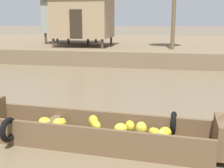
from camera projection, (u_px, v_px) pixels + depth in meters
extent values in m
plane|color=#726047|center=(114.00, 91.00, 10.56)|extent=(300.00, 300.00, 0.00)
cube|color=#756047|center=(147.00, 46.00, 25.17)|extent=(160.00, 20.00, 0.89)
cube|color=brown|center=(94.00, 140.00, 6.05)|extent=(4.92, 1.38, 0.12)
cube|color=brown|center=(101.00, 120.00, 6.47)|extent=(4.86, 0.37, 0.43)
cube|color=brown|center=(85.00, 138.00, 5.51)|extent=(4.86, 0.37, 0.43)
cube|color=brown|center=(49.00, 123.00, 6.24)|extent=(0.26, 1.00, 0.05)
torus|color=black|center=(173.00, 123.00, 6.17)|extent=(0.15, 0.53, 0.52)
torus|color=black|center=(8.00, 130.00, 5.79)|extent=(0.15, 0.53, 0.52)
ellipsoid|color=yellow|center=(59.00, 124.00, 6.16)|extent=(0.37, 0.36, 0.24)
ellipsoid|color=yellow|center=(43.00, 126.00, 6.08)|extent=(0.28, 0.24, 0.20)
ellipsoid|color=yellow|center=(163.00, 137.00, 5.54)|extent=(0.31, 0.35, 0.26)
ellipsoid|color=yellow|center=(96.00, 125.00, 5.91)|extent=(0.34, 0.37, 0.19)
ellipsoid|color=yellow|center=(121.00, 129.00, 5.79)|extent=(0.31, 0.30, 0.24)
ellipsoid|color=yellow|center=(155.00, 132.00, 5.71)|extent=(0.36, 0.36, 0.19)
ellipsoid|color=yellow|center=(163.00, 135.00, 5.55)|extent=(0.30, 0.32, 0.25)
ellipsoid|color=yellow|center=(141.00, 128.00, 5.82)|extent=(0.31, 0.30, 0.28)
ellipsoid|color=yellow|center=(165.00, 132.00, 5.74)|extent=(0.28, 0.31, 0.21)
ellipsoid|color=yellow|center=(45.00, 122.00, 6.36)|extent=(0.40, 0.36, 0.22)
ellipsoid|color=yellow|center=(130.00, 126.00, 6.11)|extent=(0.30, 0.32, 0.23)
ellipsoid|color=yellow|center=(93.00, 121.00, 6.11)|extent=(0.31, 0.29, 0.25)
ellipsoid|color=gold|center=(62.00, 122.00, 6.35)|extent=(0.32, 0.37, 0.20)
cylinder|color=#4C3826|center=(46.00, 39.00, 21.28)|extent=(0.16, 0.16, 0.81)
cylinder|color=#4C3826|center=(88.00, 39.00, 20.64)|extent=(0.16, 0.16, 0.81)
cylinder|color=#4C3826|center=(57.00, 37.00, 23.47)|extent=(0.16, 0.16, 0.81)
cylinder|color=#4C3826|center=(96.00, 37.00, 22.83)|extent=(0.16, 0.16, 0.81)
cube|color=gray|center=(71.00, 16.00, 21.68)|extent=(3.72, 2.69, 2.59)
cube|color=#2D2319|center=(65.00, 21.00, 20.46)|extent=(0.80, 0.04, 1.80)
cylinder|color=#4C3826|center=(54.00, 43.00, 18.25)|extent=(0.16, 0.16, 0.60)
cylinder|color=#4C3826|center=(102.00, 44.00, 17.62)|extent=(0.16, 0.16, 0.60)
cylinder|color=#4C3826|center=(68.00, 40.00, 20.92)|extent=(0.16, 0.16, 0.60)
cylinder|color=#4C3826|center=(111.00, 41.00, 20.30)|extent=(0.16, 0.16, 0.60)
cube|color=#9E8460|center=(83.00, 16.00, 18.90)|extent=(3.64, 3.19, 2.87)
cube|color=#2D2319|center=(76.00, 24.00, 17.47)|extent=(0.80, 0.04, 1.80)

